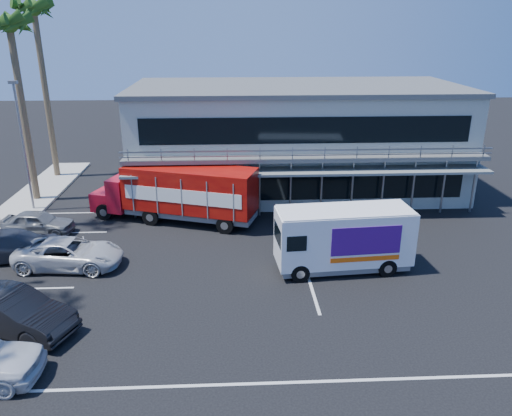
{
  "coord_description": "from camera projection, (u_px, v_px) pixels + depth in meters",
  "views": [
    {
      "loc": [
        -1.48,
        -19.46,
        11.24
      ],
      "look_at": [
        -0.31,
        4.56,
        2.3
      ],
      "focal_mm": 35.0,
      "sensor_mm": 36.0,
      "label": 1
    }
  ],
  "objects": [
    {
      "name": "parked_car_e",
      "position": [
        38.0,
        222.0,
        28.14
      ],
      "size": [
        4.07,
        1.96,
        1.34
      ],
      "primitive_type": "imported",
      "rotation": [
        0.0,
        0.0,
        1.47
      ],
      "color": "slate",
      "rests_on": "ground"
    },
    {
      "name": "parked_car_d",
      "position": [
        15.0,
        245.0,
        25.12
      ],
      "size": [
        5.36,
        2.84,
        1.48
      ],
      "primitive_type": "imported",
      "rotation": [
        0.0,
        0.0,
        1.73
      ],
      "color": "#2D313C",
      "rests_on": "ground"
    },
    {
      "name": "palm_e",
      "position": [
        11.0,
        35.0,
        30.02
      ],
      "size": [
        2.8,
        2.8,
        12.25
      ],
      "color": "brown",
      "rests_on": "ground"
    },
    {
      "name": "ground",
      "position": [
        268.0,
        292.0,
        22.2
      ],
      "size": [
        120.0,
        120.0,
        0.0
      ],
      "primitive_type": "plane",
      "color": "black",
      "rests_on": "ground"
    },
    {
      "name": "red_truck",
      "position": [
        179.0,
        192.0,
        29.51
      ],
      "size": [
        10.26,
        5.38,
        3.38
      ],
      "rotation": [
        0.0,
        0.0,
        -0.32
      ],
      "color": "#B00E1E",
      "rests_on": "ground"
    },
    {
      "name": "light_pole_far",
      "position": [
        23.0,
        141.0,
        30.28
      ],
      "size": [
        0.5,
        0.25,
        8.09
      ],
      "color": "gray",
      "rests_on": "ground"
    },
    {
      "name": "parked_car_b",
      "position": [
        13.0,
        312.0,
        19.12
      ],
      "size": [
        5.29,
        3.5,
        1.65
      ],
      "primitive_type": "imported",
      "rotation": [
        0.0,
        0.0,
        1.18
      ],
      "color": "black",
      "rests_on": "ground"
    },
    {
      "name": "parked_car_c",
      "position": [
        69.0,
        253.0,
        24.26
      ],
      "size": [
        5.32,
        2.81,
        1.42
      ],
      "primitive_type": "imported",
      "rotation": [
        0.0,
        0.0,
        1.48
      ],
      "color": "silver",
      "rests_on": "ground"
    },
    {
      "name": "palm_f",
      "position": [
        35.0,
        19.0,
        34.83
      ],
      "size": [
        2.8,
        2.8,
        13.25
      ],
      "color": "brown",
      "rests_on": "ground"
    },
    {
      "name": "white_van",
      "position": [
        343.0,
        238.0,
        23.67
      ],
      "size": [
        6.52,
        2.69,
        3.11
      ],
      "rotation": [
        0.0,
        0.0,
        0.08
      ],
      "color": "white",
      "rests_on": "ground"
    },
    {
      "name": "building",
      "position": [
        296.0,
        138.0,
        35.05
      ],
      "size": [
        22.4,
        12.0,
        7.3
      ],
      "color": "#A3A799",
      "rests_on": "ground"
    }
  ]
}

